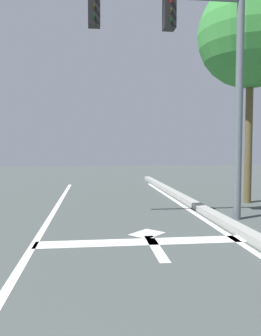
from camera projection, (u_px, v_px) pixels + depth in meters
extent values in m
cube|color=silver|center=(15.00, 275.00, 4.07)|extent=(0.12, 20.00, 0.01)
cube|color=silver|center=(142.00, 242.00, 5.52)|extent=(3.48, 0.40, 0.01)
cube|color=silver|center=(156.00, 247.00, 5.20)|extent=(0.16, 1.40, 0.01)
cube|color=silver|center=(147.00, 234.00, 6.05)|extent=(0.71, 0.71, 0.01)
cylinder|color=#545D62|center=(239.00, 106.00, 7.12)|extent=(0.16, 0.16, 4.88)
cube|color=black|center=(169.00, 13.00, 6.83)|extent=(0.24, 0.28, 0.64)
cylinder|color=red|center=(171.00, 0.00, 6.67)|extent=(0.02, 0.10, 0.10)
cylinder|color=#3C3106|center=(171.00, 10.00, 6.68)|extent=(0.02, 0.10, 0.10)
cylinder|color=black|center=(171.00, 21.00, 6.70)|extent=(0.02, 0.10, 0.10)
cube|color=black|center=(94.00, 10.00, 6.66)|extent=(0.24, 0.28, 0.64)
cylinder|color=#3C3106|center=(94.00, 7.00, 6.51)|extent=(0.02, 0.10, 0.10)
cylinder|color=black|center=(94.00, 17.00, 6.53)|extent=(0.02, 0.10, 0.10)
cylinder|color=brown|center=(249.00, 135.00, 9.34)|extent=(0.20, 0.20, 3.79)
sphere|color=#368538|center=(251.00, 34.00, 9.17)|extent=(2.90, 2.90, 2.90)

